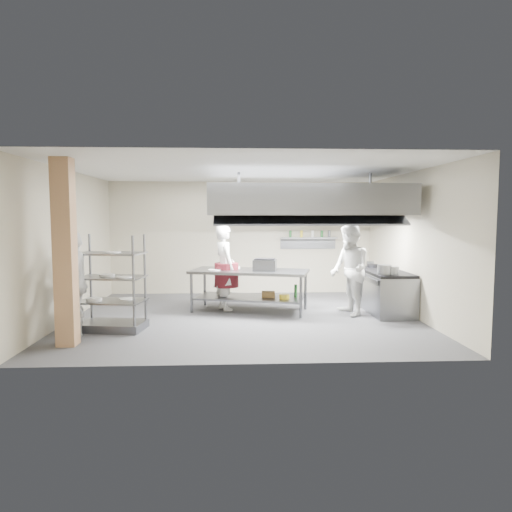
{
  "coord_description": "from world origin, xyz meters",
  "views": [
    {
      "loc": [
        -0.21,
        -9.27,
        2.08
      ],
      "look_at": [
        0.25,
        0.2,
        1.25
      ],
      "focal_mm": 32.0,
      "sensor_mm": 36.0,
      "label": 1
    }
  ],
  "objects_px": {
    "chef_plating": "(75,283)",
    "stockpot": "(384,270)",
    "chef_head": "(225,267)",
    "island": "(250,291)",
    "griddle": "(265,265)",
    "pass_rack": "(111,283)",
    "cooking_range": "(384,292)",
    "chef_line": "(350,270)"
  },
  "relations": [
    {
      "from": "cooking_range",
      "to": "chef_line",
      "type": "relative_size",
      "value": 1.04
    },
    {
      "from": "island",
      "to": "chef_plating",
      "type": "distance_m",
      "value": 3.65
    },
    {
      "from": "pass_rack",
      "to": "stockpot",
      "type": "xyz_separation_m",
      "value": [
        5.3,
        0.73,
        0.12
      ]
    },
    {
      "from": "pass_rack",
      "to": "griddle",
      "type": "bearing_deg",
      "value": 34.75
    },
    {
      "from": "chef_line",
      "to": "griddle",
      "type": "bearing_deg",
      "value": -111.24
    },
    {
      "from": "chef_plating",
      "to": "stockpot",
      "type": "height_order",
      "value": "chef_plating"
    },
    {
      "from": "chef_head",
      "to": "chef_line",
      "type": "distance_m",
      "value": 2.73
    },
    {
      "from": "chef_line",
      "to": "griddle",
      "type": "xyz_separation_m",
      "value": [
        -1.76,
        0.38,
        0.07
      ]
    },
    {
      "from": "stockpot",
      "to": "chef_line",
      "type": "bearing_deg",
      "value": 154.67
    },
    {
      "from": "chef_plating",
      "to": "island",
      "type": "bearing_deg",
      "value": 105.17
    },
    {
      "from": "pass_rack",
      "to": "island",
      "type": "bearing_deg",
      "value": 39.64
    },
    {
      "from": "stockpot",
      "to": "chef_head",
      "type": "bearing_deg",
      "value": 162.9
    },
    {
      "from": "pass_rack",
      "to": "stockpot",
      "type": "relative_size",
      "value": 6.13
    },
    {
      "from": "cooking_range",
      "to": "chef_line",
      "type": "height_order",
      "value": "chef_line"
    },
    {
      "from": "island",
      "to": "cooking_range",
      "type": "relative_size",
      "value": 1.26
    },
    {
      "from": "chef_line",
      "to": "chef_plating",
      "type": "distance_m",
      "value": 5.38
    },
    {
      "from": "chef_head",
      "to": "griddle",
      "type": "distance_m",
      "value": 0.94
    },
    {
      "from": "stockpot",
      "to": "cooking_range",
      "type": "bearing_deg",
      "value": 71.82
    },
    {
      "from": "pass_rack",
      "to": "chef_line",
      "type": "xyz_separation_m",
      "value": [
        4.66,
        1.03,
        0.08
      ]
    },
    {
      "from": "island",
      "to": "pass_rack",
      "type": "height_order",
      "value": "pass_rack"
    },
    {
      "from": "pass_rack",
      "to": "griddle",
      "type": "relative_size",
      "value": 3.59
    },
    {
      "from": "island",
      "to": "chef_head",
      "type": "xyz_separation_m",
      "value": [
        -0.55,
        0.2,
        0.49
      ]
    },
    {
      "from": "chef_head",
      "to": "griddle",
      "type": "relative_size",
      "value": 3.9
    },
    {
      "from": "island",
      "to": "chef_head",
      "type": "bearing_deg",
      "value": 175.19
    },
    {
      "from": "griddle",
      "to": "stockpot",
      "type": "bearing_deg",
      "value": -5.32
    },
    {
      "from": "griddle",
      "to": "stockpot",
      "type": "distance_m",
      "value": 2.49
    },
    {
      "from": "pass_rack",
      "to": "chef_line",
      "type": "bearing_deg",
      "value": 21.29
    },
    {
      "from": "griddle",
      "to": "chef_head",
      "type": "bearing_deg",
      "value": 170.22
    },
    {
      "from": "cooking_range",
      "to": "griddle",
      "type": "relative_size",
      "value": 4.11
    },
    {
      "from": "island",
      "to": "chef_plating",
      "type": "xyz_separation_m",
      "value": [
        -3.13,
        -1.82,
        0.46
      ]
    },
    {
      "from": "chef_plating",
      "to": "chef_head",
      "type": "bearing_deg",
      "value": 113.02
    },
    {
      "from": "chef_line",
      "to": "chef_head",
      "type": "bearing_deg",
      "value": -114.01
    },
    {
      "from": "chef_head",
      "to": "chef_line",
      "type": "height_order",
      "value": "chef_line"
    },
    {
      "from": "cooking_range",
      "to": "chef_plating",
      "type": "bearing_deg",
      "value": -164.29
    },
    {
      "from": "cooking_range",
      "to": "chef_line",
      "type": "bearing_deg",
      "value": -155.56
    },
    {
      "from": "chef_line",
      "to": "cooking_range",
      "type": "bearing_deg",
      "value": 105.4
    },
    {
      "from": "island",
      "to": "chef_line",
      "type": "bearing_deg",
      "value": 1.45
    },
    {
      "from": "pass_rack",
      "to": "chef_plating",
      "type": "height_order",
      "value": "chef_plating"
    },
    {
      "from": "island",
      "to": "cooking_range",
      "type": "height_order",
      "value": "island"
    },
    {
      "from": "pass_rack",
      "to": "chef_head",
      "type": "distance_m",
      "value": 2.67
    },
    {
      "from": "chef_line",
      "to": "stockpot",
      "type": "distance_m",
      "value": 0.71
    },
    {
      "from": "chef_line",
      "to": "island",
      "type": "bearing_deg",
      "value": -112.68
    }
  ]
}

